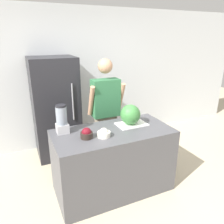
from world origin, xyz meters
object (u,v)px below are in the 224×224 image
object	(u,v)px
person	(106,112)
watermelon	(130,115)
blender	(62,120)
bowl_cream	(104,133)
bowl_cherries	(87,134)
refrigerator	(56,108)

from	to	relation	value
person	watermelon	bearing A→B (deg)	-80.82
blender	bowl_cream	bearing A→B (deg)	-36.57
bowl_cream	bowl_cherries	bearing A→B (deg)	166.18
watermelon	bowl_cream	bearing A→B (deg)	-157.71
refrigerator	bowl_cherries	size ratio (longest dim) A/B	11.59
bowl_cherries	bowl_cream	distance (m)	0.21
person	bowl_cream	world-z (taller)	person
person	blender	world-z (taller)	person
refrigerator	watermelon	world-z (taller)	refrigerator
refrigerator	blender	world-z (taller)	refrigerator
refrigerator	bowl_cherries	bearing A→B (deg)	-85.46
refrigerator	watermelon	xyz separation A→B (m)	(0.79, -1.25, 0.18)
bowl_cream	blender	bearing A→B (deg)	143.43
refrigerator	bowl_cream	xyz separation A→B (m)	(0.32, -1.45, 0.07)
bowl_cherries	bowl_cream	size ratio (longest dim) A/B	0.93
refrigerator	blender	bearing A→B (deg)	-96.18
bowl_cherries	blender	bearing A→B (deg)	130.24
watermelon	person	bearing A→B (deg)	99.18
person	bowl_cherries	xyz separation A→B (m)	(-0.58, -0.78, 0.05)
watermelon	blender	xyz separation A→B (m)	(-0.91, 0.13, 0.02)
bowl_cream	blender	world-z (taller)	blender
refrigerator	person	xyz separation A→B (m)	(0.69, -0.62, 0.03)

